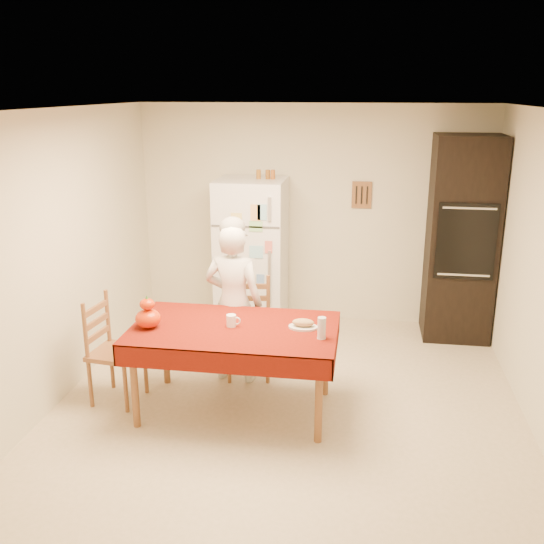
% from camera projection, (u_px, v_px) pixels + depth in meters
% --- Properties ---
extents(floor, '(4.50, 4.50, 0.00)m').
position_uv_depth(floor, '(287.00, 409.00, 5.22)').
color(floor, tan).
rests_on(floor, ground).
extents(room_shell, '(4.02, 4.52, 2.51)m').
position_uv_depth(room_shell, '(288.00, 225.00, 4.75)').
color(room_shell, beige).
rests_on(room_shell, ground).
extents(refrigerator, '(0.75, 0.74, 1.70)m').
position_uv_depth(refrigerator, '(252.00, 254.00, 6.84)').
color(refrigerator, white).
rests_on(refrigerator, floor).
extents(oven_cabinet, '(0.70, 0.62, 2.20)m').
position_uv_depth(oven_cabinet, '(461.00, 239.00, 6.48)').
color(oven_cabinet, black).
rests_on(oven_cabinet, floor).
extents(dining_table, '(1.70, 1.00, 0.76)m').
position_uv_depth(dining_table, '(234.00, 335.00, 5.02)').
color(dining_table, brown).
rests_on(dining_table, floor).
extents(chair_far, '(0.47, 0.46, 0.95)m').
position_uv_depth(chair_far, '(249.00, 323.00, 5.77)').
color(chair_far, brown).
rests_on(chair_far, floor).
extents(chair_left, '(0.45, 0.47, 0.95)m').
position_uv_depth(chair_left, '(109.00, 346.00, 5.26)').
color(chair_left, brown).
rests_on(chair_left, floor).
extents(seated_woman, '(0.59, 0.43, 1.51)m').
position_uv_depth(seated_woman, '(234.00, 303.00, 5.57)').
color(seated_woman, silver).
rests_on(seated_woman, floor).
extents(coffee_mug, '(0.08, 0.08, 0.10)m').
position_uv_depth(coffee_mug, '(231.00, 321.00, 5.00)').
color(coffee_mug, white).
rests_on(coffee_mug, dining_table).
extents(pumpkin_lower, '(0.21, 0.21, 0.16)m').
position_uv_depth(pumpkin_lower, '(148.00, 318.00, 4.97)').
color(pumpkin_lower, '#D53805').
rests_on(pumpkin_lower, dining_table).
extents(pumpkin_upper, '(0.12, 0.12, 0.09)m').
position_uv_depth(pumpkin_upper, '(147.00, 304.00, 4.93)').
color(pumpkin_upper, '#C53004').
rests_on(pumpkin_upper, pumpkin_lower).
extents(wine_glass, '(0.07, 0.07, 0.18)m').
position_uv_depth(wine_glass, '(322.00, 328.00, 4.74)').
color(wine_glass, silver).
rests_on(wine_glass, dining_table).
extents(bread_plate, '(0.24, 0.24, 0.02)m').
position_uv_depth(bread_plate, '(303.00, 327.00, 4.97)').
color(bread_plate, silver).
rests_on(bread_plate, dining_table).
extents(bread_loaf, '(0.18, 0.10, 0.06)m').
position_uv_depth(bread_loaf, '(303.00, 323.00, 4.96)').
color(bread_loaf, '#9C754D').
rests_on(bread_loaf, bread_plate).
extents(spice_jar_left, '(0.05, 0.05, 0.10)m').
position_uv_depth(spice_jar_left, '(259.00, 174.00, 6.62)').
color(spice_jar_left, '#985D1B').
rests_on(spice_jar_left, refrigerator).
extents(spice_jar_mid, '(0.05, 0.05, 0.10)m').
position_uv_depth(spice_jar_mid, '(268.00, 174.00, 6.60)').
color(spice_jar_mid, brown).
rests_on(spice_jar_mid, refrigerator).
extents(spice_jar_right, '(0.05, 0.05, 0.10)m').
position_uv_depth(spice_jar_right, '(273.00, 174.00, 6.59)').
color(spice_jar_right, '#9A521C').
rests_on(spice_jar_right, refrigerator).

